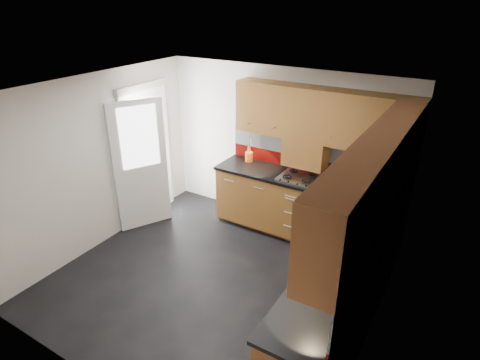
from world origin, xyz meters
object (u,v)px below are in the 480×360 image
Objects in this scene: utensil_pot at (249,155)px; toaster at (348,181)px; food_processor at (375,216)px; gas_hob at (299,178)px.

utensil_pot is 1.62× the size of toaster.
food_processor is (0.56, -0.83, 0.04)m from toaster.
food_processor reaches higher than toaster.
utensil_pot is at bearing 168.18° from gas_hob.
gas_hob is at bearing -11.82° from utensil_pot.
food_processor is (1.22, -0.72, 0.11)m from gas_hob.
gas_hob is at bearing 149.38° from food_processor.
utensil_pot is 1.59m from toaster.
gas_hob is 2.11× the size of toaster.
toaster is at bearing 123.99° from food_processor.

